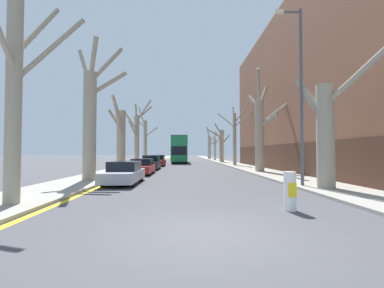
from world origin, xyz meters
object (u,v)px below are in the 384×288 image
street_tree_right_1 (260,130)px  parked_car_2 (151,163)px  street_tree_left_0 (17,87)px  street_tree_left_2 (120,137)px  street_tree_left_4 (145,140)px  street_tree_right_5 (210,146)px  parked_car_0 (124,173)px  double_decker_bus (180,148)px  street_tree_right_3 (221,144)px  street_tree_right_0 (326,129)px  traffic_bollard (290,191)px  lamp_post (299,88)px  street_tree_right_4 (215,147)px  street_tree_left_1 (91,116)px  street_tree_right_2 (235,135)px  parked_car_3 (158,161)px  street_tree_left_3 (137,136)px  parked_car_1 (142,167)px

street_tree_right_1 → parked_car_2: size_ratio=1.96×
street_tree_left_0 → street_tree_left_2: street_tree_left_0 is taller
street_tree_left_4 → street_tree_right_5: size_ratio=1.02×
parked_car_0 → street_tree_left_0: bearing=-108.4°
double_decker_bus → street_tree_right_3: bearing=0.3°
street_tree_right_0 → traffic_bollard: 5.76m
street_tree_right_0 → street_tree_right_1: 10.54m
parked_car_0 → lamp_post: size_ratio=0.47×
street_tree_left_0 → lamp_post: (11.38, 4.29, 1.12)m
street_tree_right_1 → parked_car_2: (-10.15, 4.51, -3.08)m
street_tree_right_4 → lamp_post: (-0.80, -41.33, 2.16)m
street_tree_left_1 → street_tree_left_4: 21.60m
street_tree_right_2 → street_tree_right_1: bearing=-89.7°
parked_car_0 → traffic_bollard: size_ratio=3.67×
street_tree_right_0 → parked_car_2: size_ratio=1.43×
double_decker_bus → parked_car_0: 29.58m
street_tree_left_0 → street_tree_left_4: street_tree_left_4 is taller
street_tree_right_1 → street_tree_right_3: bearing=90.7°
street_tree_right_0 → parked_car_3: size_ratio=1.48×
street_tree_right_0 → lamp_post: (-0.81, 0.98, 2.18)m
street_tree_left_0 → double_decker_bus: size_ratio=0.66×
parked_car_3 → street_tree_right_1: bearing=-47.4°
street_tree_right_1 → lamp_post: lamp_post is taller
street_tree_left_0 → street_tree_right_3: size_ratio=1.11×
street_tree_left_4 → parked_car_3: street_tree_left_4 is taller
street_tree_left_3 → street_tree_right_2: 12.56m
traffic_bollard → street_tree_right_4: bearing=85.8°
lamp_post → street_tree_right_4: bearing=88.9°
street_tree_right_0 → parked_car_3: bearing=115.2°
street_tree_right_0 → street_tree_right_2: size_ratio=0.76×
street_tree_right_5 → double_decker_bus: street_tree_right_5 is taller
street_tree_right_2 → parked_car_2: size_ratio=1.87×
street_tree_right_1 → traffic_bollard: street_tree_right_1 is taller
parked_car_3 → parked_car_2: bearing=-90.0°
double_decker_bus → street_tree_right_1: bearing=-71.1°
lamp_post → street_tree_right_5: bearing=89.2°
parked_car_3 → parked_car_0: bearing=-90.0°
street_tree_right_4 → street_tree_right_1: bearing=-89.9°
street_tree_right_5 → street_tree_right_3: bearing=-90.3°
street_tree_left_1 → double_decker_bus: size_ratio=0.77×
parked_car_2 → traffic_bollard: parked_car_2 is taller
street_tree_left_1 → parked_car_2: (2.22, 11.14, -3.29)m
street_tree_left_0 → street_tree_right_4: street_tree_left_0 is taller
street_tree_left_4 → street_tree_right_0: (12.33, -25.46, -0.73)m
street_tree_right_0 → parked_car_0: 10.77m
street_tree_left_2 → traffic_bollard: (8.89, -15.09, -2.50)m
street_tree_right_2 → lamp_post: size_ratio=0.92×
parked_car_1 → traffic_bollard: parked_car_1 is taller
street_tree_right_1 → street_tree_right_3: 21.89m
street_tree_left_4 → parked_car_1: size_ratio=1.93×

